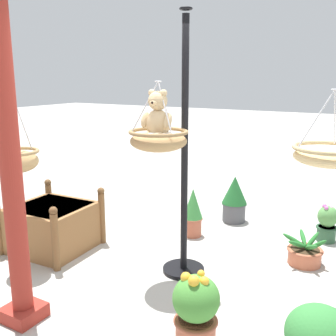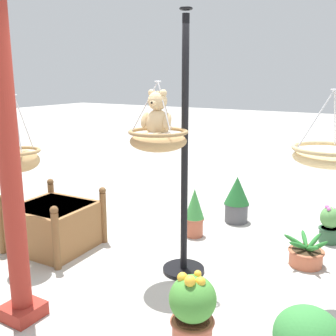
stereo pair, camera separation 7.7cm
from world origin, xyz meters
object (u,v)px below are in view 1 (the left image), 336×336
hanging_basket_with_teddy (159,139)px  greenhouse_pillar_left (10,159)px  hanging_basket_left_high (329,155)px  potted_plant_tall_leafy (327,223)px  teddy_bear (157,118)px  display_pole_central (184,195)px  potted_plant_small_succulent (234,198)px  potted_plant_flowering_red (305,253)px  wooden_planter_box (52,225)px  hanging_basket_right_low (18,160)px  potted_plant_bushy_green (196,313)px  potted_plant_broad_leaf (193,212)px

hanging_basket_with_teddy → greenhouse_pillar_left: 1.35m
hanging_basket_left_high → potted_plant_tall_leafy: (0.16, -1.57, -1.16)m
teddy_bear → greenhouse_pillar_left: size_ratio=0.16×
display_pole_central → potted_plant_small_succulent: 1.76m
potted_plant_flowering_red → teddy_bear: bearing=41.8°
hanging_basket_with_teddy → wooden_planter_box: hanging_basket_with_teddy is taller
display_pole_central → hanging_basket_right_low: 1.76m
greenhouse_pillar_left → teddy_bear: bearing=-118.3°
hanging_basket_right_low → potted_plant_flowering_red: 3.24m
display_pole_central → hanging_basket_right_low: display_pole_central is taller
display_pole_central → potted_plant_small_succulent: display_pole_central is taller
wooden_planter_box → potted_plant_small_succulent: size_ratio=1.48×
hanging_basket_with_teddy → potted_plant_bushy_green: size_ratio=0.98×
display_pole_central → teddy_bear: size_ratio=5.69×
hanging_basket_right_low → potted_plant_flowering_red: size_ratio=1.64×
potted_plant_flowering_red → hanging_basket_right_low: bearing=30.5°
hanging_basket_left_high → potted_plant_broad_leaf: size_ratio=1.00×
potted_plant_bushy_green → teddy_bear: bearing=-44.8°
hanging_basket_right_low → potted_plant_bushy_green: hanging_basket_right_low is taller
wooden_planter_box → potted_plant_tall_leafy: (-2.81, -1.87, -0.05)m
hanging_basket_with_teddy → display_pole_central: bearing=-121.0°
potted_plant_bushy_green → hanging_basket_with_teddy: bearing=-45.6°
hanging_basket_with_teddy → wooden_planter_box: (1.48, 0.02, -1.15)m
hanging_basket_left_high → potted_plant_small_succulent: size_ratio=0.96×
potted_plant_small_succulent → wooden_planter_box: bearing=51.7°
wooden_planter_box → teddy_bear: bearing=179.9°
hanging_basket_left_high → potted_plant_small_succulent: hanging_basket_left_high is taller
teddy_bear → greenhouse_pillar_left: bearing=61.7°
display_pole_central → greenhouse_pillar_left: bearing=61.6°
teddy_bear → potted_plant_bushy_green: 1.76m
hanging_basket_with_teddy → teddy_bear: bearing=90.0°
display_pole_central → hanging_basket_with_teddy: size_ratio=4.00×
potted_plant_small_succulent → hanging_basket_with_teddy: bearing=88.0°
potted_plant_broad_leaf → hanging_basket_with_teddy: bearing=99.8°
hanging_basket_with_teddy → potted_plant_tall_leafy: (-1.33, -1.85, -1.21)m
display_pole_central → potted_plant_tall_leafy: 2.08m
teddy_bear → hanging_basket_right_low: (1.42, 0.46, -0.46)m
greenhouse_pillar_left → potted_plant_broad_leaf: bearing=-100.3°
potted_plant_flowering_red → hanging_basket_with_teddy: bearing=41.2°
potted_plant_tall_leafy → potted_plant_small_succulent: potted_plant_small_succulent is taller
potted_plant_tall_leafy → hanging_basket_with_teddy: bearing=54.4°
hanging_basket_left_high → wooden_planter_box: size_ratio=0.65×
potted_plant_tall_leafy → display_pole_central: bearing=53.7°
wooden_planter_box → potted_plant_broad_leaf: (-1.28, -1.19, 0.03)m
teddy_bear → wooden_planter_box: size_ratio=0.47×
teddy_bear → potted_plant_small_succulent: size_ratio=0.70×
hanging_basket_with_teddy → potted_plant_tall_leafy: 2.58m
potted_plant_bushy_green → potted_plant_broad_leaf: size_ratio=1.06×
wooden_planter_box → potted_plant_small_succulent: (-1.55, -1.96, 0.05)m
greenhouse_pillar_left → wooden_planter_box: bearing=-53.9°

